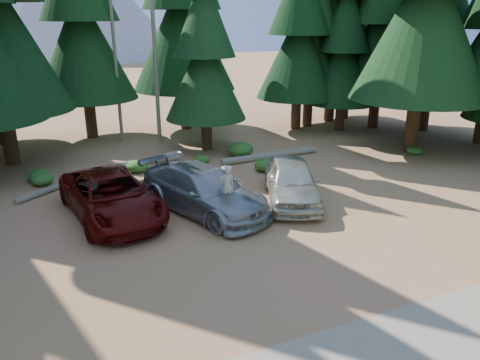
{
  "coord_description": "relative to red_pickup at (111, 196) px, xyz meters",
  "views": [
    {
      "loc": [
        -5.81,
        -12.71,
        7.33
      ],
      "look_at": [
        1.11,
        3.06,
        1.25
      ],
      "focal_mm": 35.0,
      "sensor_mm": 36.0,
      "label": 1
    }
  ],
  "objects": [
    {
      "name": "shrub_far_right",
      "position": [
        7.79,
        5.51,
        -0.47
      ],
      "size": [
        1.4,
        1.4,
        0.77
      ],
      "primitive_type": "ellipsoid",
      "color": "#215B1B",
      "rests_on": "ground"
    },
    {
      "name": "snag_back",
      "position": [
        2.46,
        11.61,
        4.15
      ],
      "size": [
        0.2,
        0.2,
        10.0
      ],
      "primitive_type": "cylinder",
      "color": "#706C5A",
      "rests_on": "ground"
    },
    {
      "name": "shrub_left",
      "position": [
        -2.34,
        4.89,
        -0.59
      ],
      "size": [
        0.96,
        0.96,
        0.53
      ],
      "primitive_type": "ellipsoid",
      "color": "#215B1B",
      "rests_on": "ground"
    },
    {
      "name": "red_pickup",
      "position": [
        0.0,
        0.0,
        0.0
      ],
      "size": [
        3.63,
        6.47,
        1.71
      ],
      "primitive_type": "imported",
      "rotation": [
        0.0,
        0.0,
        0.13
      ],
      "color": "#550A07",
      "rests_on": "ground"
    },
    {
      "name": "shrub_edge_east",
      "position": [
        16.79,
        1.91,
        -0.62
      ],
      "size": [
        0.84,
        0.84,
        0.46
      ],
      "primitive_type": "ellipsoid",
      "color": "#215B1B",
      "rests_on": "ground"
    },
    {
      "name": "shrub_center_right",
      "position": [
        5.38,
        5.07,
        -0.62
      ],
      "size": [
        0.83,
        0.83,
        0.46
      ],
      "primitive_type": "ellipsoid",
      "color": "#215B1B",
      "rests_on": "ground"
    },
    {
      "name": "shrub_center_left",
      "position": [
        2.01,
        5.08,
        -0.56
      ],
      "size": [
        1.06,
        1.06,
        0.58
      ],
      "primitive_type": "ellipsoid",
      "color": "#215B1B",
      "rests_on": "ground"
    },
    {
      "name": "frisbee_player",
      "position": [
        3.88,
        -2.13,
        0.54
      ],
      "size": [
        0.65,
        0.49,
        1.59
      ],
      "rotation": [
        0.0,
        0.0,
        2.93
      ],
      "color": "beige",
      "rests_on": "ground"
    },
    {
      "name": "shrub_far_left",
      "position": [
        -2.47,
        5.58,
        -0.58
      ],
      "size": [
        1.0,
        1.0,
        0.55
      ],
      "primitive_type": "ellipsoid",
      "color": "#215B1B",
      "rests_on": "ground"
    },
    {
      "name": "log_right",
      "position": [
        9.07,
        4.43,
        -0.67
      ],
      "size": [
        5.71,
        0.58,
        0.36
      ],
      "primitive_type": "cylinder",
      "rotation": [
        0.0,
        1.57,
        0.04
      ],
      "color": "#706C5A",
      "rests_on": "ground"
    },
    {
      "name": "forest_belt_east",
      "position": [
        19.16,
        -0.39,
        -0.85
      ],
      "size": [
        6.0,
        22.0,
        22.0
      ],
      "primitive_type": null,
      "color": "black",
      "rests_on": "ground"
    },
    {
      "name": "silver_minivan_center",
      "position": [
        3.41,
        -0.91,
        0.02
      ],
      "size": [
        4.46,
        6.5,
        1.75
      ],
      "primitive_type": "imported",
      "rotation": [
        0.0,
        0.0,
        0.37
      ],
      "color": "#9E9FA5",
      "rests_on": "ground"
    },
    {
      "name": "silver_minivan_right",
      "position": [
        7.09,
        -1.34,
        0.01
      ],
      "size": [
        3.83,
        5.46,
        1.73
      ],
      "primitive_type": "imported",
      "rotation": [
        0.0,
        0.0,
        -0.4
      ],
      "color": "beige",
      "rests_on": "ground"
    },
    {
      "name": "snag_front",
      "position": [
        4.46,
        10.11,
        5.15
      ],
      "size": [
        0.24,
        0.24,
        12.0
      ],
      "primitive_type": "cylinder",
      "color": "#706C5A",
      "rests_on": "ground"
    },
    {
      "name": "forest_belt_north",
      "position": [
        3.66,
        10.61,
        -0.85
      ],
      "size": [
        36.0,
        7.0,
        22.0
      ],
      "primitive_type": null,
      "color": "black",
      "rests_on": "ground"
    },
    {
      "name": "log_mid",
      "position": [
        2.62,
        6.11,
        -0.7
      ],
      "size": [
        3.71,
        0.5,
        0.3
      ],
      "primitive_type": "cylinder",
      "rotation": [
        0.0,
        1.57,
        0.05
      ],
      "color": "#706C5A",
      "rests_on": "ground"
    },
    {
      "name": "ground",
      "position": [
        3.66,
        -4.39,
        -0.85
      ],
      "size": [
        160.0,
        160.0,
        0.0
      ],
      "primitive_type": "plane",
      "color": "#A07943",
      "rests_on": "ground"
    },
    {
      "name": "shrub_right",
      "position": [
        7.9,
        2.64,
        -0.55
      ],
      "size": [
        1.11,
        1.11,
        0.61
      ],
      "primitive_type": "ellipsoid",
      "color": "#215B1B",
      "rests_on": "ground"
    },
    {
      "name": "log_left",
      "position": [
        -1.95,
        3.88,
        -0.72
      ],
      "size": [
        3.2,
        2.42,
        0.27
      ],
      "primitive_type": "cylinder",
      "rotation": [
        0.0,
        1.57,
        0.63
      ],
      "color": "#706C5A",
      "rests_on": "ground"
    }
  ]
}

